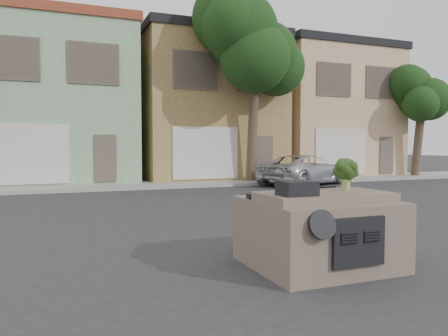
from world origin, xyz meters
TOP-DOWN VIEW (x-y plane):
  - ground_plane at (0.00, 0.00)m, footprint 120.00×120.00m
  - sidewalk at (0.00, 10.50)m, footprint 40.00×3.00m
  - townhouse_mint at (-3.50, 14.50)m, footprint 7.20×8.20m
  - townhouse_tan at (4.00, 14.50)m, footprint 7.20×8.20m
  - townhouse_beige at (11.50, 14.50)m, footprint 7.20×8.20m
  - silver_pickup at (7.08, 8.59)m, footprint 5.43×4.10m
  - tree_near at (5.00, 9.80)m, footprint 4.40×4.00m
  - tree_far at (15.00, 9.80)m, footprint 3.20×3.00m
  - car_dashboard at (0.00, -3.00)m, footprint 2.00×1.80m
  - instrument_hump at (-0.58, -3.35)m, footprint 0.48×0.38m
  - wiper_arm at (0.28, -2.62)m, footprint 0.69×0.15m
  - broccoli at (0.46, -3.04)m, footprint 0.43×0.43m

SIDE VIEW (x-z plane):
  - ground_plane at x=0.00m, z-range 0.00..0.00m
  - silver_pickup at x=7.08m, z-range -0.68..0.68m
  - sidewalk at x=0.00m, z-range 0.00..0.15m
  - car_dashboard at x=0.00m, z-range 0.00..1.12m
  - wiper_arm at x=0.28m, z-range 1.12..1.14m
  - instrument_hump at x=-0.58m, z-range 1.12..1.32m
  - broccoli at x=0.46m, z-range 1.12..1.62m
  - tree_far at x=15.00m, z-range 0.00..6.00m
  - townhouse_mint at x=-3.50m, z-range 0.00..7.55m
  - townhouse_tan at x=4.00m, z-range 0.00..7.55m
  - townhouse_beige at x=11.50m, z-range 0.00..7.55m
  - tree_near at x=5.00m, z-range 0.00..8.50m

